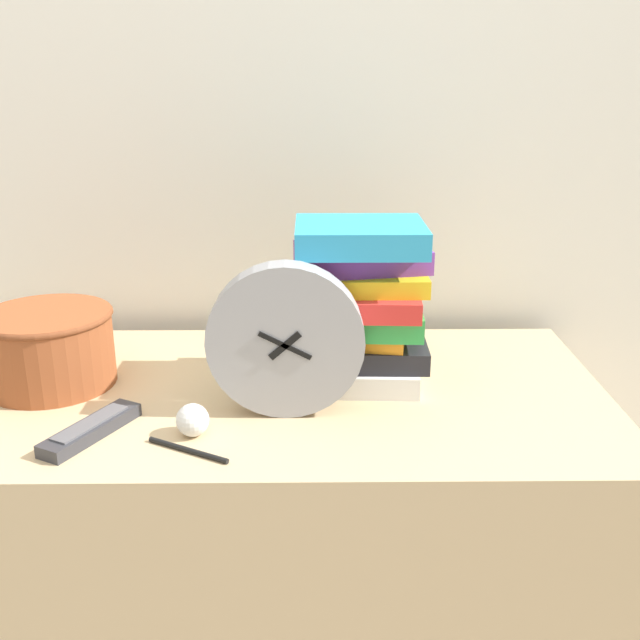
# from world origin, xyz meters

# --- Properties ---
(wall_back) EXTENTS (6.00, 0.04, 2.40)m
(wall_back) POSITION_xyz_m (0.00, 0.67, 1.20)
(wall_back) COLOR silver
(wall_back) RESTS_ON ground_plane
(desk) EXTENTS (1.30, 0.60, 0.76)m
(desk) POSITION_xyz_m (0.00, 0.30, 0.38)
(desk) COLOR tan
(desk) RESTS_ON ground_plane
(desk_clock) EXTENTS (0.25, 0.05, 0.25)m
(desk_clock) POSITION_xyz_m (0.10, 0.21, 0.88)
(desk_clock) COLOR #99999E
(desk_clock) RESTS_ON desk
(book_stack) EXTENTS (0.26, 0.20, 0.29)m
(book_stack) POSITION_xyz_m (0.22, 0.34, 0.90)
(book_stack) COLOR white
(book_stack) RESTS_ON desk
(basket) EXTENTS (0.23, 0.23, 0.13)m
(basket) POSITION_xyz_m (-0.31, 0.33, 0.83)
(basket) COLOR #994C28
(basket) RESTS_ON desk
(tv_remote) EXTENTS (0.12, 0.18, 0.02)m
(tv_remote) POSITION_xyz_m (-0.19, 0.14, 0.77)
(tv_remote) COLOR #333338
(tv_remote) RESTS_ON desk
(crumpled_paper_ball) EXTENTS (0.05, 0.05, 0.05)m
(crumpled_paper_ball) POSITION_xyz_m (-0.04, 0.14, 0.78)
(crumpled_paper_ball) COLOR white
(crumpled_paper_ball) RESTS_ON desk
(pen) EXTENTS (0.13, 0.07, 0.01)m
(pen) POSITION_xyz_m (-0.04, 0.08, 0.76)
(pen) COLOR black
(pen) RESTS_ON desk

